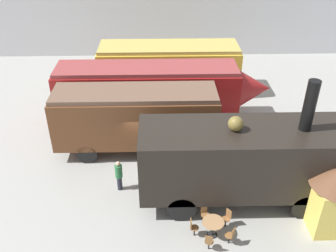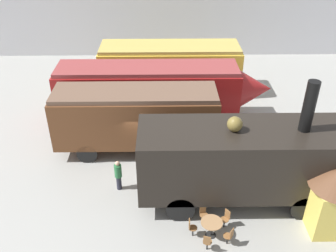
# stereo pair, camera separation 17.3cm
# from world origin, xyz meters

# --- Properties ---
(ground_plane) EXTENTS (80.00, 80.00, 0.00)m
(ground_plane) POSITION_xyz_m (0.00, 0.00, 0.00)
(ground_plane) COLOR gray
(backdrop_wall) EXTENTS (44.00, 0.15, 9.00)m
(backdrop_wall) POSITION_xyz_m (0.00, 15.38, 4.50)
(backdrop_wall) COLOR silver
(backdrop_wall) RESTS_ON ground_plane
(passenger_coach_vintage) EXTENTS (9.50, 2.83, 3.40)m
(passenger_coach_vintage) POSITION_xyz_m (1.12, 8.31, 2.07)
(passenger_coach_vintage) COLOR gold
(passenger_coach_vintage) RESTS_ON ground_plane
(streamlined_locomotive) EXTENTS (12.67, 2.50, 3.59)m
(streamlined_locomotive) POSITION_xyz_m (0.57, 4.29, 2.20)
(streamlined_locomotive) COLOR maroon
(streamlined_locomotive) RESTS_ON ground_plane
(passenger_coach_wooden) EXTENTS (8.47, 2.44, 3.59)m
(passenger_coach_wooden) POSITION_xyz_m (-0.79, 1.18, 2.12)
(passenger_coach_wooden) COLOR brown
(passenger_coach_wooden) RESTS_ON ground_plane
(steam_locomotive) EXTENTS (8.85, 2.81, 5.93)m
(steam_locomotive) POSITION_xyz_m (4.01, -2.81, 2.29)
(steam_locomotive) COLOR black
(steam_locomotive) RESTS_ON ground_plane
(cafe_table_near) EXTENTS (0.89, 0.89, 0.76)m
(cafe_table_near) POSITION_xyz_m (2.57, -5.00, 0.60)
(cafe_table_near) COLOR black
(cafe_table_near) RESTS_ON ground_plane
(cafe_chair_0) EXTENTS (0.40, 0.40, 0.87)m
(cafe_chair_0) POSITION_xyz_m (3.23, -4.51, 0.51)
(cafe_chair_0) COLOR black
(cafe_chair_0) RESTS_ON ground_plane
(cafe_chair_1) EXTENTS (0.37, 0.39, 0.87)m
(cafe_chair_1) POSITION_xyz_m (2.31, -4.22, 0.51)
(cafe_chair_1) COLOR black
(cafe_chair_1) RESTS_ON ground_plane
(cafe_chair_2) EXTENTS (0.36, 0.36, 0.87)m
(cafe_chair_2) POSITION_xyz_m (1.75, -5.00, 0.51)
(cafe_chair_2) COLOR black
(cafe_chair_2) RESTS_ON ground_plane
(cafe_chair_3) EXTENTS (0.37, 0.39, 0.87)m
(cafe_chair_3) POSITION_xyz_m (2.32, -5.78, 0.51)
(cafe_chair_3) COLOR black
(cafe_chair_3) RESTS_ON ground_plane
(cafe_chair_4) EXTENTS (0.40, 0.40, 0.87)m
(cafe_chair_4) POSITION_xyz_m (3.23, -5.48, 0.51)
(cafe_chair_4) COLOR black
(cafe_chair_4) RESTS_ON ground_plane
(visitor_person) EXTENTS (0.34, 0.34, 1.61)m
(visitor_person) POSITION_xyz_m (-1.48, -2.06, 0.87)
(visitor_person) COLOR #262633
(visitor_person) RESTS_ON ground_plane
(ticket_kiosk) EXTENTS (2.34, 2.34, 3.00)m
(ticket_kiosk) POSITION_xyz_m (7.54, -4.51, 1.67)
(ticket_kiosk) COLOR #DBC151
(ticket_kiosk) RESTS_ON ground_plane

